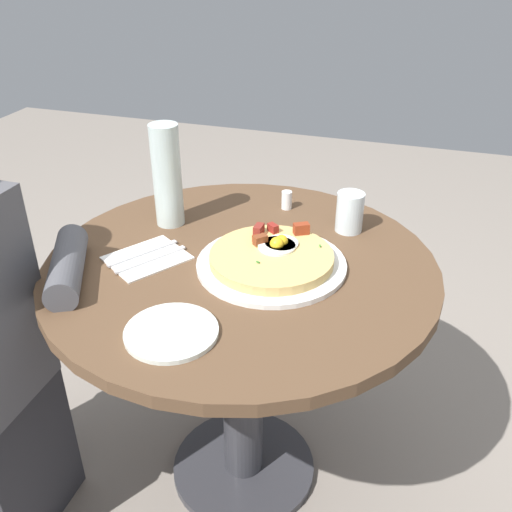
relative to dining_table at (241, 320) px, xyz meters
The scene contains 11 objects.
ground_plane 0.54m from the dining_table, ahead, with size 6.00×6.00×0.00m, color gray.
dining_table is the anchor object (origin of this frame).
pizza_plate 0.19m from the dining_table, behind, with size 0.34×0.34×0.01m, color white.
breakfast_pizza 0.20m from the dining_table, behind, with size 0.28×0.28×0.05m.
bread_plate 0.34m from the dining_table, 82.84° to the left, with size 0.18×0.18×0.01m, color silver.
napkin 0.27m from the dining_table, 14.40° to the left, with size 0.17×0.14×0.00m, color white.
fork 0.29m from the dining_table, 11.08° to the left, with size 0.18×0.01×0.01m, color silver.
knife 0.27m from the dining_table, 18.11° to the left, with size 0.18×0.01×0.01m, color silver.
water_glass 0.38m from the dining_table, 132.43° to the right, with size 0.07×0.07×0.10m, color silver.
water_bottle 0.40m from the dining_table, 28.90° to the right, with size 0.07×0.07×0.26m, color silver.
salt_shaker 0.36m from the dining_table, 95.18° to the right, with size 0.03×0.03×0.05m, color white.
Camera 1 is at (-0.37, 1.05, 1.38)m, focal length 39.92 mm.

